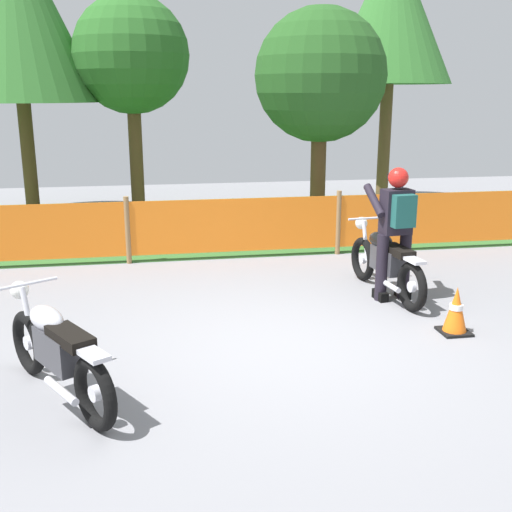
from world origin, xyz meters
name	(u,v)px	position (x,y,z in m)	size (l,w,h in m)	color
ground	(281,343)	(0.00, 0.00, -0.01)	(24.00, 24.00, 0.02)	gray
grass_verge	(217,222)	(0.00, 6.32, 0.01)	(24.00, 5.70, 0.01)	#386B2D
barrier_fence	(236,225)	(0.00, 3.47, 0.54)	(10.19, 0.08, 1.05)	olive
tree_leftmost	(15,9)	(-3.78, 7.49, 4.16)	(3.21, 3.21, 5.95)	brown
tree_near_left	(131,56)	(-1.58, 7.27, 3.29)	(2.35, 2.35, 4.49)	brown
tree_near_right	(321,76)	(1.74, 4.97, 2.85)	(2.35, 2.35, 4.05)	brown
tree_rightmost	(391,12)	(4.10, 7.78, 4.30)	(2.81, 2.81, 5.89)	brown
motorcycle_lead	(385,261)	(1.67, 1.36, 0.45)	(0.57, 1.95, 0.92)	black
motorcycle_trailing	(57,350)	(-2.16, -0.88, 0.45)	(1.10, 1.71, 0.92)	black
rider_lead	(396,227)	(1.70, 1.15, 0.95)	(0.59, 0.71, 1.69)	black
traffic_cone	(456,311)	(1.94, -0.07, 0.26)	(0.32, 0.32, 0.53)	black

